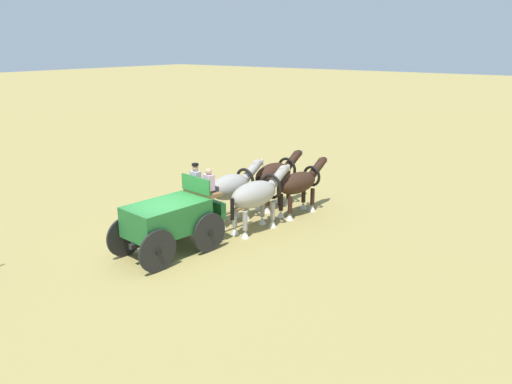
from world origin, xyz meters
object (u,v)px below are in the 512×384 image
Objects in this scene: show_wagon at (171,218)px; draft_horse_lead_off at (300,183)px; draft_horse_lead_near at (275,175)px; draft_horse_rear_near at (232,188)px; draft_horse_rear_off at (256,195)px.

show_wagon reaches higher than draft_horse_lead_off.
draft_horse_lead_off is (-0.11, -1.30, -0.11)m from draft_horse_lead_near.
draft_horse_rear_near reaches higher than draft_horse_lead_off.
show_wagon is at bearing 163.44° from draft_horse_rear_off.
draft_horse_lead_near is 0.95× the size of draft_horse_lead_off.
show_wagon is 1.91× the size of draft_horse_lead_near.
draft_horse_rear_near is at bearing 4.42° from show_wagon.
draft_horse_rear_near is 2.60m from draft_horse_lead_near.
show_wagon reaches higher than draft_horse_lead_near.
draft_horse_rear_off is (-0.14, -1.29, -0.02)m from draft_horse_rear_near.
draft_horse_rear_near is at bearing 83.91° from draft_horse_rear_off.
draft_horse_lead_near is at bearing -6.07° from draft_horse_rear_near.
show_wagon is 1.79× the size of draft_horse_rear_off.
show_wagon is 6.14m from draft_horse_lead_near.
draft_horse_rear_near reaches higher than draft_horse_lead_near.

